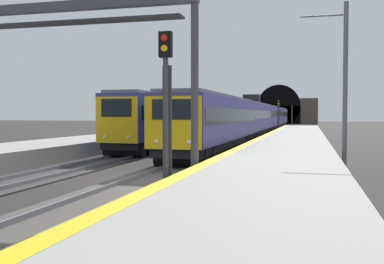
% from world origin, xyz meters
% --- Properties ---
extents(ground_plane, '(320.00, 320.00, 0.00)m').
position_xyz_m(ground_plane, '(0.00, 0.00, 0.00)').
color(ground_plane, '#282623').
extents(platform_right, '(112.00, 4.99, 0.92)m').
position_xyz_m(platform_right, '(0.00, -4.79, 0.46)').
color(platform_right, '#9E9B93').
rests_on(platform_right, ground_plane).
extents(platform_right_edge_strip, '(112.00, 0.50, 0.01)m').
position_xyz_m(platform_right_edge_strip, '(0.00, -2.54, 0.92)').
color(platform_right_edge_strip, yellow).
rests_on(platform_right_edge_strip, platform_right).
extents(track_main_line, '(160.00, 3.14, 0.21)m').
position_xyz_m(track_main_line, '(0.00, 0.00, 0.04)').
color(track_main_line, '#4C4742').
rests_on(track_main_line, ground_plane).
extents(track_adjacent_line, '(160.00, 2.68, 0.21)m').
position_xyz_m(track_adjacent_line, '(0.00, 4.85, 0.04)').
color(track_adjacent_line, '#383533').
rests_on(track_adjacent_line, ground_plane).
extents(train_main_approaching, '(76.86, 3.05, 4.79)m').
position_xyz_m(train_main_approaching, '(41.26, 0.00, 2.23)').
color(train_main_approaching, navy).
rests_on(train_main_approaching, ground_plane).
extents(train_adjacent_platform, '(61.74, 2.87, 5.02)m').
position_xyz_m(train_adjacent_platform, '(38.39, 4.85, 2.34)').
color(train_adjacent_platform, navy).
rests_on(train_adjacent_platform, ground_plane).
extents(railway_signal_near, '(0.39, 0.38, 5.07)m').
position_xyz_m(railway_signal_near, '(-4.21, -1.99, 2.98)').
color(railway_signal_near, '#38383D').
rests_on(railway_signal_near, ground_plane).
extents(railway_signal_mid, '(0.39, 0.38, 4.63)m').
position_xyz_m(railway_signal_mid, '(45.32, -1.99, 2.83)').
color(railway_signal_mid, '#38383D').
rests_on(railway_signal_mid, ground_plane).
extents(railway_signal_far, '(0.39, 0.38, 4.83)m').
position_xyz_m(railway_signal_far, '(92.96, -1.99, 2.85)').
color(railway_signal_far, '#38383D').
rests_on(railway_signal_far, ground_plane).
extents(overhead_signal_gantry, '(0.70, 9.31, 6.97)m').
position_xyz_m(overhead_signal_gantry, '(-1.18, 2.42, 5.33)').
color(overhead_signal_gantry, '#3F3F47').
rests_on(overhead_signal_gantry, ground_plane).
extents(tunnel_portal, '(2.64, 21.41, 11.99)m').
position_xyz_m(tunnel_portal, '(114.16, 2.42, 3.63)').
color(tunnel_portal, '#51473D').
rests_on(tunnel_portal, ground_plane).
extents(catenary_mast_near, '(0.22, 2.21, 7.91)m').
position_xyz_m(catenary_mast_near, '(5.52, -7.64, 4.07)').
color(catenary_mast_near, '#595B60').
rests_on(catenary_mast_near, ground_plane).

